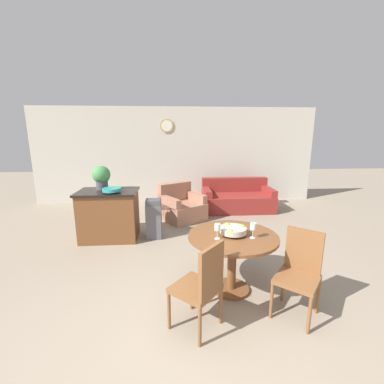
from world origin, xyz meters
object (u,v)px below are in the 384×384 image
(teal_bowl, at_px, (112,190))
(trash_bin, at_px, (154,219))
(dining_chair_near_left, at_px, (202,284))
(dining_chair_near_right, at_px, (299,270))
(kitchen_island, at_px, (109,215))
(potted_plant, at_px, (101,176))
(wine_glass_left, at_px, (217,228))
(dining_table, at_px, (232,248))
(wine_glass_right, at_px, (253,227))
(couch, at_px, (237,199))
(armchair, at_px, (181,207))
(fruit_bowl, at_px, (233,230))

(teal_bowl, relative_size, trash_bin, 0.44)
(dining_chair_near_left, relative_size, dining_chair_near_right, 1.00)
(kitchen_island, bearing_deg, dining_chair_near_left, -59.09)
(teal_bowl, distance_m, potted_plant, 0.44)
(dining_chair_near_right, relative_size, teal_bowl, 2.88)
(dining_chair_near_left, distance_m, wine_glass_left, 0.70)
(dining_chair_near_right, height_order, kitchen_island, dining_chair_near_right)
(dining_table, relative_size, wine_glass_right, 5.91)
(dining_chair_near_left, relative_size, wine_glass_left, 5.10)
(dining_chair_near_left, xyz_separation_m, couch, (1.41, 4.20, -0.24))
(dining_chair_near_left, relative_size, kitchen_island, 0.88)
(trash_bin, height_order, couch, couch)
(potted_plant, bearing_deg, dining_chair_near_right, -41.94)
(kitchen_island, relative_size, couch, 0.61)
(wine_glass_right, relative_size, teal_bowl, 0.56)
(teal_bowl, distance_m, armchair, 1.90)
(dining_table, bearing_deg, fruit_bowl, 74.08)
(dining_chair_near_left, relative_size, trash_bin, 1.26)
(teal_bowl, bearing_deg, dining_table, -42.55)
(kitchen_island, height_order, teal_bowl, teal_bowl)
(armchair, bearing_deg, couch, -7.34)
(dining_chair_near_right, relative_size, kitchen_island, 0.88)
(wine_glass_left, bearing_deg, trash_bin, 114.89)
(wine_glass_left, bearing_deg, potted_plant, 131.64)
(wine_glass_left, relative_size, couch, 0.10)
(wine_glass_left, distance_m, potted_plant, 2.80)
(dining_table, relative_size, armchair, 0.93)
(wine_glass_left, bearing_deg, wine_glass_right, -0.67)
(wine_glass_right, height_order, couch, wine_glass_right)
(fruit_bowl, bearing_deg, kitchen_island, 136.59)
(fruit_bowl, distance_m, wine_glass_right, 0.25)
(trash_bin, xyz_separation_m, couch, (2.05, 1.75, -0.10))
(wine_glass_left, bearing_deg, dining_table, 26.66)
(dining_chair_near_left, distance_m, kitchen_island, 2.88)
(dining_chair_near_left, relative_size, potted_plant, 2.13)
(dining_chair_near_left, height_order, dining_chair_near_right, same)
(couch, bearing_deg, dining_chair_near_right, -94.31)
(dining_table, height_order, dining_chair_near_left, dining_chair_near_left)
(fruit_bowl, bearing_deg, wine_glass_left, -153.08)
(dining_table, distance_m, trash_bin, 2.13)
(dining_chair_near_left, distance_m, potted_plant, 3.14)
(dining_chair_near_left, xyz_separation_m, kitchen_island, (-1.48, 2.47, -0.05))
(teal_bowl, relative_size, couch, 0.19)
(dining_chair_near_left, bearing_deg, wine_glass_left, 16.65)
(dining_table, relative_size, trash_bin, 1.45)
(wine_glass_left, bearing_deg, teal_bowl, 132.11)
(fruit_bowl, distance_m, potted_plant, 2.88)
(wine_glass_left, xyz_separation_m, wine_glass_right, (0.42, -0.00, 0.00))
(dining_chair_near_right, bearing_deg, fruit_bowl, 5.55)
(wine_glass_right, bearing_deg, dining_chair_near_left, -141.51)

